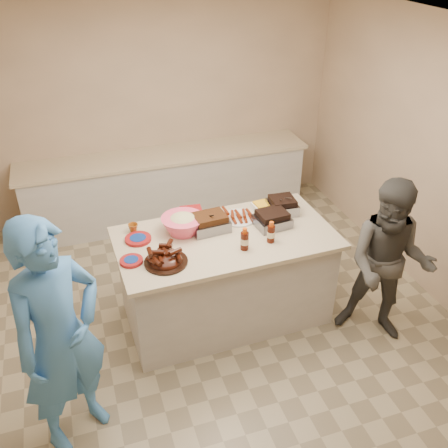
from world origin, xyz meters
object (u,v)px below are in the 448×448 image
object	(u,v)px
rib_platter	(166,263)
guest_blue	(81,427)
bbq_bottle_a	(244,249)
plastic_cup	(134,232)
bbq_bottle_b	(271,242)
mustard_bottle	(204,232)
guest_gray	(374,331)
roasting_pan	(282,212)
coleslaw_bowl	(183,232)
island	(226,314)

from	to	relation	value
rib_platter	guest_blue	xyz separation A→B (m)	(-0.88, -0.64, -0.93)
bbq_bottle_a	plastic_cup	bearing A→B (deg)	146.41
bbq_bottle_b	mustard_bottle	world-z (taller)	bbq_bottle_b
rib_platter	guest_gray	world-z (taller)	rib_platter
roasting_pan	coleslaw_bowl	world-z (taller)	coleslaw_bowl
roasting_pan	bbq_bottle_b	xyz separation A→B (m)	(-0.31, -0.44, 0.00)
island	coleslaw_bowl	world-z (taller)	coleslaw_bowl
plastic_cup	guest_blue	size ratio (longest dim) A/B	0.05
guest_blue	guest_gray	bearing A→B (deg)	-29.05
guest_gray	bbq_bottle_b	bearing A→B (deg)	-169.08
roasting_pan	mustard_bottle	bearing A→B (deg)	-169.14
rib_platter	bbq_bottle_b	xyz separation A→B (m)	(0.95, 0.02, 0.00)
bbq_bottle_a	bbq_bottle_b	size ratio (longest dim) A/B	1.04
roasting_pan	bbq_bottle_a	bearing A→B (deg)	-135.75
roasting_pan	guest_gray	size ratio (longest dim) A/B	0.17
mustard_bottle	plastic_cup	bearing A→B (deg)	162.24
mustard_bottle	guest_gray	xyz separation A→B (m)	(1.45, -0.81, -0.93)
island	guest_blue	size ratio (longest dim) A/B	1.05
mustard_bottle	guest_gray	size ratio (longest dim) A/B	0.07
mustard_bottle	guest_blue	world-z (taller)	mustard_bottle
guest_blue	bbq_bottle_a	bearing A→B (deg)	-11.34
rib_platter	bbq_bottle_b	distance (m)	0.95
island	guest_blue	world-z (taller)	island
rib_platter	mustard_bottle	world-z (taller)	rib_platter
island	plastic_cup	world-z (taller)	plastic_cup
roasting_pan	bbq_bottle_a	size ratio (longest dim) A/B	1.26
roasting_pan	bbq_bottle_a	distance (m)	0.74
roasting_pan	mustard_bottle	world-z (taller)	mustard_bottle
roasting_pan	plastic_cup	bearing A→B (deg)	-179.87
coleslaw_bowl	mustard_bottle	distance (m)	0.19
rib_platter	mustard_bottle	bearing A→B (deg)	40.01
coleslaw_bowl	mustard_bottle	xyz separation A→B (m)	(0.18, -0.05, 0.00)
roasting_pan	bbq_bottle_b	distance (m)	0.54
roasting_pan	plastic_cup	xyz separation A→B (m)	(-1.43, 0.10, 0.00)
bbq_bottle_b	guest_blue	bearing A→B (deg)	-160.03
guest_gray	bbq_bottle_a	bearing A→B (deg)	-162.45
mustard_bottle	coleslaw_bowl	bearing A→B (deg)	165.10
bbq_bottle_a	bbq_bottle_b	world-z (taller)	bbq_bottle_a
roasting_pan	bbq_bottle_b	world-z (taller)	bbq_bottle_b
bbq_bottle_a	plastic_cup	world-z (taller)	bbq_bottle_a
rib_platter	guest_gray	bearing A→B (deg)	-13.21
island	rib_platter	distance (m)	1.13
plastic_cup	guest_gray	size ratio (longest dim) A/B	0.06
roasting_pan	guest_gray	distance (m)	1.45
rib_platter	bbq_bottle_b	size ratio (longest dim) A/B	1.81
rib_platter	bbq_bottle_b	world-z (taller)	bbq_bottle_b
plastic_cup	guest_gray	bearing A→B (deg)	-25.96
plastic_cup	guest_gray	world-z (taller)	plastic_cup
mustard_bottle	rib_platter	bearing A→B (deg)	-139.99
plastic_cup	guest_blue	world-z (taller)	plastic_cup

